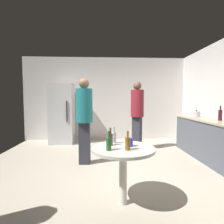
# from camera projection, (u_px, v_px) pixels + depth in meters

# --- Properties ---
(ground_plane) EXTENTS (5.20, 5.20, 0.10)m
(ground_plane) POSITION_uv_depth(u_px,v_px,m) (108.00, 172.00, 3.47)
(ground_plane) COLOR #B2A893
(wall_back) EXTENTS (5.32, 0.06, 2.70)m
(wall_back) POSITION_uv_depth(u_px,v_px,m) (106.00, 99.00, 5.99)
(wall_back) COLOR silver
(wall_back) RESTS_ON ground_plane
(refrigerator) EXTENTS (0.70, 0.68, 1.80)m
(refrigerator) POSITION_uv_depth(u_px,v_px,m) (62.00, 114.00, 5.52)
(refrigerator) COLOR silver
(refrigerator) RESTS_ON ground_plane
(kitchen_counter) EXTENTS (0.64, 2.16, 0.90)m
(kitchen_counter) POSITION_uv_depth(u_px,v_px,m) (209.00, 139.00, 4.05)
(kitchen_counter) COLOR #4C515B
(kitchen_counter) RESTS_ON ground_plane
(kettle) EXTENTS (0.24, 0.17, 0.18)m
(kettle) POSITION_uv_depth(u_px,v_px,m) (196.00, 114.00, 4.49)
(kettle) COLOR #B2B2B7
(kettle) RESTS_ON kitchen_counter
(wine_bottle_on_counter) EXTENTS (0.08, 0.08, 0.31)m
(wine_bottle_on_counter) POSITION_uv_depth(u_px,v_px,m) (220.00, 115.00, 3.72)
(wine_bottle_on_counter) COLOR #3F141E
(wine_bottle_on_counter) RESTS_ON kitchen_counter
(foreground_table) EXTENTS (0.80, 0.80, 0.73)m
(foreground_table) POSITION_uv_depth(u_px,v_px,m) (123.00, 156.00, 2.27)
(foreground_table) COLOR beige
(foreground_table) RESTS_ON ground_plane
(beer_bottle_amber) EXTENTS (0.06, 0.06, 0.23)m
(beer_bottle_amber) POSITION_uv_depth(u_px,v_px,m) (128.00, 143.00, 2.15)
(beer_bottle_amber) COLOR #8C5919
(beer_bottle_amber) RESTS_ON foreground_table
(beer_bottle_brown) EXTENTS (0.06, 0.06, 0.23)m
(beer_bottle_brown) POSITION_uv_depth(u_px,v_px,m) (110.00, 139.00, 2.37)
(beer_bottle_brown) COLOR #593314
(beer_bottle_brown) RESTS_ON foreground_table
(beer_bottle_green) EXTENTS (0.06, 0.06, 0.23)m
(beer_bottle_green) POSITION_uv_depth(u_px,v_px,m) (109.00, 143.00, 2.13)
(beer_bottle_green) COLOR #26662D
(beer_bottle_green) RESTS_ON foreground_table
(beer_bottle_clear) EXTENTS (0.06, 0.06, 0.23)m
(beer_bottle_clear) POSITION_uv_depth(u_px,v_px,m) (114.00, 137.00, 2.49)
(beer_bottle_clear) COLOR silver
(beer_bottle_clear) RESTS_ON foreground_table
(plastic_cup_blue) EXTENTS (0.08, 0.08, 0.11)m
(plastic_cup_blue) POSITION_uv_depth(u_px,v_px,m) (130.00, 142.00, 2.32)
(plastic_cup_blue) COLOR blue
(plastic_cup_blue) RESTS_ON foreground_table
(person_in_maroon_shirt) EXTENTS (0.48, 0.48, 1.79)m
(person_in_maroon_shirt) POSITION_uv_depth(u_px,v_px,m) (137.00, 110.00, 4.73)
(person_in_maroon_shirt) COLOR #2D2D38
(person_in_maroon_shirt) RESTS_ON ground_plane
(person_in_teal_shirt) EXTENTS (0.36, 0.36, 1.76)m
(person_in_teal_shirt) POSITION_uv_depth(u_px,v_px,m) (84.00, 114.00, 3.70)
(person_in_teal_shirt) COLOR #2D2D38
(person_in_teal_shirt) RESTS_ON ground_plane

